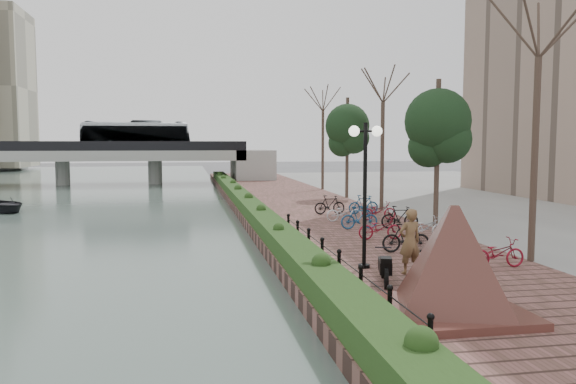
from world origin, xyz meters
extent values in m
plane|color=#59595B|center=(0.00, 0.00, 0.00)|extent=(220.00, 220.00, 0.00)
cube|color=brown|center=(4.00, 17.50, 0.25)|extent=(8.00, 75.00, 0.50)
cube|color=gray|center=(20.00, 17.50, 0.25)|extent=(24.00, 75.00, 0.50)
cube|color=#213B15|center=(0.60, 20.00, 0.80)|extent=(1.10, 56.00, 0.60)
cylinder|color=black|center=(1.40, -5.00, 0.85)|extent=(0.10, 0.10, 0.70)
cylinder|color=black|center=(1.40, -3.00, 0.85)|extent=(0.10, 0.10, 0.70)
cylinder|color=black|center=(1.40, -1.00, 0.85)|extent=(0.10, 0.10, 0.70)
cylinder|color=black|center=(1.40, 1.00, 0.85)|extent=(0.10, 0.10, 0.70)
cylinder|color=black|center=(1.40, 3.00, 0.85)|extent=(0.10, 0.10, 0.70)
cylinder|color=black|center=(1.40, 5.00, 0.85)|extent=(0.10, 0.10, 0.70)
cylinder|color=black|center=(1.40, 7.00, 0.85)|extent=(0.10, 0.10, 0.70)
cylinder|color=black|center=(1.40, 9.00, 0.85)|extent=(0.10, 0.10, 0.70)
cube|color=#492C1F|center=(2.93, -2.76, 0.59)|extent=(2.92, 2.92, 0.17)
pyramid|color=#492C1F|center=(2.93, -2.76, 1.79)|extent=(4.36, 4.36, 2.23)
cylinder|color=black|center=(2.45, 1.99, 2.67)|extent=(0.12, 0.12, 4.35)
cylinder|color=black|center=(2.45, 1.99, 4.60)|extent=(0.70, 0.06, 0.06)
sphere|color=white|center=(2.10, 1.99, 4.60)|extent=(0.32, 0.32, 0.32)
sphere|color=white|center=(2.80, 1.99, 4.60)|extent=(0.32, 0.32, 0.32)
imported|color=brown|center=(3.49, 1.00, 1.44)|extent=(0.75, 0.55, 1.88)
imported|color=silver|center=(4.60, 1.39, 0.95)|extent=(0.60, 1.71, 0.90)
imported|color=black|center=(4.60, 3.99, 1.00)|extent=(0.47, 1.66, 1.00)
imported|color=maroon|center=(4.60, 6.59, 0.95)|extent=(0.60, 1.71, 0.90)
imported|color=navy|center=(4.60, 9.19, 1.00)|extent=(0.47, 1.66, 1.00)
imported|color=silver|center=(4.60, 11.79, 0.95)|extent=(0.60, 1.71, 0.90)
imported|color=black|center=(4.60, 14.39, 1.00)|extent=(0.47, 1.66, 1.00)
imported|color=maroon|center=(6.40, 1.39, 0.95)|extent=(0.60, 1.71, 0.90)
imported|color=navy|center=(6.40, 3.99, 1.00)|extent=(0.47, 1.66, 1.00)
imported|color=silver|center=(6.40, 6.59, 0.95)|extent=(0.60, 1.71, 0.90)
imported|color=black|center=(6.40, 9.19, 1.00)|extent=(0.47, 1.66, 1.00)
imported|color=maroon|center=(6.40, 11.79, 0.95)|extent=(0.60, 1.71, 0.90)
imported|color=navy|center=(6.40, 14.39, 1.00)|extent=(0.47, 1.66, 1.00)
cube|color=#A3A39E|center=(-15.00, 45.00, 3.00)|extent=(36.00, 8.00, 1.00)
cube|color=black|center=(-15.00, 41.10, 3.95)|extent=(36.00, 0.15, 0.90)
cube|color=black|center=(-15.00, 48.90, 3.95)|extent=(36.00, 0.15, 0.90)
cylinder|color=#A3A39E|center=(-15.00, 45.00, 1.25)|extent=(1.40, 1.40, 2.50)
cylinder|color=#A3A39E|center=(-6.00, 45.00, 1.25)|extent=(1.40, 1.40, 2.50)
imported|color=white|center=(-7.77, 45.00, 5.00)|extent=(2.52, 10.77, 3.00)
imported|color=black|center=(-14.01, 22.84, 0.46)|extent=(5.07, 5.21, 0.88)
camera|label=1|loc=(-2.75, -13.98, 4.26)|focal=35.00mm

